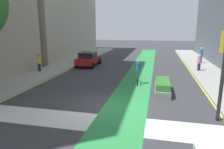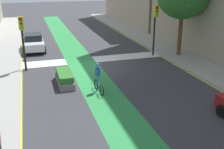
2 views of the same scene
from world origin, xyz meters
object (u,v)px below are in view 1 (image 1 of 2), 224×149
cyclist_in_lane (138,71)px  pedestrian_sidewalk_right_a (199,62)px  pedestrian_sidewalk_right_b (201,55)px  pedestrian_sidewalk_left_a (39,63)px  median_planter (163,87)px  car_red_left_far (89,59)px  traffic_signal_near_right (224,59)px

cyclist_in_lane → pedestrian_sidewalk_right_a: cyclist_in_lane is taller
pedestrian_sidewalk_right_a → pedestrian_sidewalk_right_b: (1.05, 4.84, 0.13)m
pedestrian_sidewalk_left_a → median_planter: (11.40, -3.86, -0.58)m
pedestrian_sidewalk_left_a → car_red_left_far: bearing=52.3°
cyclist_in_lane → pedestrian_sidewalk_left_a: cyclist_in_lane is taller
traffic_signal_near_right → pedestrian_sidewalk_left_a: size_ratio=2.50×
car_red_left_far → cyclist_in_lane: bearing=-46.0°
car_red_left_far → pedestrian_sidewalk_right_b: bearing=18.0°
pedestrian_sidewalk_right_a → median_planter: 8.35m
traffic_signal_near_right → pedestrian_sidewalk_left_a: bearing=151.9°
pedestrian_sidewalk_right_a → car_red_left_far: bearing=176.3°
traffic_signal_near_right → pedestrian_sidewalk_left_a: 15.81m
car_red_left_far → median_planter: size_ratio=1.52×
cyclist_in_lane → median_planter: (1.82, -1.92, -0.57)m
pedestrian_sidewalk_left_a → median_planter: pedestrian_sidewalk_left_a is taller
median_planter → traffic_signal_near_right: bearing=-55.5°
pedestrian_sidewalk_left_a → median_planter: 12.05m
cyclist_in_lane → traffic_signal_near_right: bearing=-52.0°
pedestrian_sidewalk_left_a → cyclist_in_lane: bearing=-11.5°
traffic_signal_near_right → median_planter: traffic_signal_near_right is taller
car_red_left_far → pedestrian_sidewalk_left_a: pedestrian_sidewalk_left_a is taller
car_red_left_far → pedestrian_sidewalk_right_b: pedestrian_sidewalk_right_b is taller
pedestrian_sidewalk_right_a → pedestrian_sidewalk_right_b: bearing=77.8°
traffic_signal_near_right → car_red_left_far: size_ratio=0.97×
pedestrian_sidewalk_right_a → median_planter: (-3.55, -7.54, -0.55)m
traffic_signal_near_right → pedestrian_sidewalk_right_a: 11.31m
traffic_signal_near_right → pedestrian_sidewalk_right_a: bearing=84.3°
traffic_signal_near_right → pedestrian_sidewalk_right_a: traffic_signal_near_right is taller
car_red_left_far → pedestrian_sidewalk_left_a: 5.60m
pedestrian_sidewalk_right_a → cyclist_in_lane: bearing=-133.7°
cyclist_in_lane → pedestrian_sidewalk_right_a: bearing=46.3°
cyclist_in_lane → median_planter: cyclist_in_lane is taller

